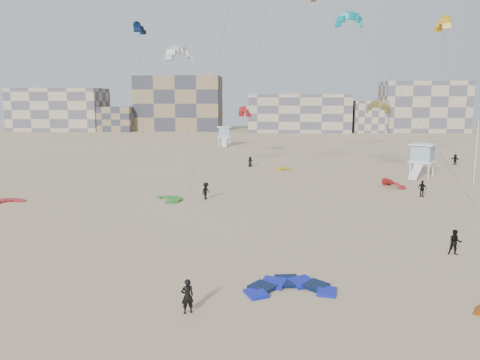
{
  "coord_description": "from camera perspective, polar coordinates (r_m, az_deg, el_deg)",
  "views": [
    {
      "loc": [
        1.28,
        -24.2,
        10.37
      ],
      "look_at": [
        -0.75,
        6.0,
        5.14
      ],
      "focal_mm": 35.0,
      "sensor_mm": 36.0,
      "label": 1
    }
  ],
  "objects": [
    {
      "name": "kitesurfer_d",
      "position": [
        53.94,
        21.34,
        -0.99
      ],
      "size": [
        1.05,
        1.05,
        1.79
      ],
      "primitive_type": "imported",
      "rotation": [
        0.0,
        0.0,
        2.35
      ],
      "color": "black",
      "rests_on": "ground"
    },
    {
      "name": "kitesurfer_main",
      "position": [
        23.68,
        -6.44,
        -13.89
      ],
      "size": [
        0.76,
        0.67,
        1.76
      ],
      "primitive_type": "imported",
      "rotation": [
        0.0,
        0.0,
        3.61
      ],
      "color": "black",
      "rests_on": "ground"
    },
    {
      "name": "kite_fly_yellow",
      "position": [
        76.18,
        23.49,
        16.94
      ],
      "size": [
        7.24,
        6.89,
        21.14
      ],
      "rotation": [
        0.0,
        0.0,
        -1.54
      ],
      "color": "#C59A07",
      "rests_on": "ground"
    },
    {
      "name": "lifeguard_tower_far",
      "position": [
        105.95,
        -1.96,
        5.35
      ],
      "size": [
        3.37,
        6.11,
        4.36
      ],
      "rotation": [
        0.0,
        0.0,
        0.1
      ],
      "color": "white",
      "rests_on": "ground"
    },
    {
      "name": "kitesurfer_b",
      "position": [
        34.88,
        24.75,
        -6.92
      ],
      "size": [
        0.96,
        0.81,
        1.75
      ],
      "primitive_type": "imported",
      "rotation": [
        0.0,
        0.0,
        -0.19
      ],
      "color": "black",
      "rests_on": "ground"
    },
    {
      "name": "kite_ground_yellow",
      "position": [
        69.77,
        5.51,
        1.21
      ],
      "size": [
        4.37,
        4.4,
        1.4
      ],
      "primitive_type": null,
      "rotation": [
        0.21,
        0.0,
        0.64
      ],
      "color": "#C59A07",
      "rests_on": "ground"
    },
    {
      "name": "kite_fly_olive",
      "position": [
        64.07,
        16.46,
        8.37
      ],
      "size": [
        9.19,
        9.0,
        9.41
      ],
      "rotation": [
        0.0,
        0.0,
        -0.53
      ],
      "color": "brown",
      "rests_on": "ground"
    },
    {
      "name": "ground",
      "position": [
        26.36,
        0.78,
        -13.36
      ],
      "size": [
        320.0,
        320.0,
        0.0
      ],
      "primitive_type": "plane",
      "color": "tan",
      "rests_on": "ground"
    },
    {
      "name": "kite_fly_navy",
      "position": [
        76.39,
        -12.18,
        17.58
      ],
      "size": [
        3.5,
        5.29,
        21.27
      ],
      "rotation": [
        0.0,
        0.0,
        1.51
      ],
      "color": "#0A163A",
      "rests_on": "ground"
    },
    {
      "name": "kite_ground_red_far",
      "position": [
        58.89,
        18.14,
        -0.83
      ],
      "size": [
        4.51,
        4.44,
        3.21
      ],
      "primitive_type": null,
      "rotation": [
        0.67,
        0.0,
        2.03
      ],
      "color": "#B21432",
      "rests_on": "ground"
    },
    {
      "name": "kitesurfer_f",
      "position": [
        82.49,
        24.75,
        2.29
      ],
      "size": [
        1.21,
        1.67,
        1.74
      ],
      "primitive_type": "imported",
      "rotation": [
        0.0,
        0.0,
        -1.08
      ],
      "color": "black",
      "rests_on": "ground"
    },
    {
      "name": "kite_ground_blue",
      "position": [
        26.56,
        6.1,
        -13.23
      ],
      "size": [
        5.05,
        5.25,
        0.92
      ],
      "primitive_type": null,
      "rotation": [
        0.07,
        0.0,
        0.14
      ],
      "color": "#0E17C9",
      "rests_on": "ground"
    },
    {
      "name": "condo_west_a",
      "position": [
        169.91,
        -21.17,
        8.01
      ],
      "size": [
        30.0,
        15.0,
        14.0
      ],
      "primitive_type": "cube",
      "color": "tan",
      "rests_on": "ground"
    },
    {
      "name": "kite_fly_grey",
      "position": [
        58.88,
        -7.33,
        14.87
      ],
      "size": [
        5.13,
        5.14,
        16.05
      ],
      "rotation": [
        0.0,
        0.0,
        0.76
      ],
      "color": "silver",
      "rests_on": "ground"
    },
    {
      "name": "kite_fly_red",
      "position": [
        85.22,
        0.54,
        8.21
      ],
      "size": [
        4.68,
        4.67,
        8.25
      ],
      "rotation": [
        0.0,
        0.0,
        2.07
      ],
      "color": "#B21432",
      "rests_on": "ground"
    },
    {
      "name": "condo_east",
      "position": [
        163.64,
        21.41,
        8.3
      ],
      "size": [
        26.0,
        14.0,
        16.0
      ],
      "primitive_type": "cube",
      "color": "tan",
      "rests_on": "ground"
    },
    {
      "name": "kitesurfer_c",
      "position": [
        49.14,
        -4.17,
        -1.34
      ],
      "size": [
        1.16,
        1.34,
        1.8
      ],
      "primitive_type": "imported",
      "rotation": [
        0.0,
        0.0,
        1.05
      ],
      "color": "black",
      "rests_on": "ground"
    },
    {
      "name": "condo_fill_left",
      "position": [
        160.73,
        -14.87,
        7.2
      ],
      "size": [
        12.0,
        10.0,
        8.0
      ],
      "primitive_type": "cube",
      "color": "#856E50",
      "rests_on": "ground"
    },
    {
      "name": "lifeguard_tower_near",
      "position": [
        68.04,
        21.33,
        2.24
      ],
      "size": [
        4.35,
        6.71,
        4.46
      ],
      "rotation": [
        0.0,
        0.0,
        -0.56
      ],
      "color": "white",
      "rests_on": "ground"
    },
    {
      "name": "kite_fly_teal_b",
      "position": [
        78.66,
        13.26,
        18.34
      ],
      "size": [
        7.32,
        4.46,
        22.7
      ],
      "rotation": [
        0.0,
        0.0,
        0.11
      ],
      "color": "#039A9F",
      "rests_on": "ground"
    },
    {
      "name": "condo_mid",
      "position": [
        154.51,
        7.16,
        8.1
      ],
      "size": [
        32.0,
        16.0,
        12.0
      ],
      "primitive_type": "cube",
      "color": "tan",
      "rests_on": "ground"
    },
    {
      "name": "condo_west_b",
      "position": [
        161.27,
        -7.43,
        9.23
      ],
      "size": [
        28.0,
        14.0,
        18.0
      ],
      "primitive_type": "cube",
      "color": "#856E50",
      "rests_on": "ground"
    },
    {
      "name": "kitesurfer_e",
      "position": [
        72.87,
        1.25,
        2.25
      ],
      "size": [
        0.9,
        0.73,
        1.6
      ],
      "primitive_type": "imported",
      "rotation": [
        0.0,
        0.0,
        0.32
      ],
      "color": "black",
      "rests_on": "ground"
    },
    {
      "name": "kite_ground_green",
      "position": [
        49.33,
        -8.61,
        -2.45
      ],
      "size": [
        4.69,
        4.61,
        0.65
      ],
      "primitive_type": null,
      "rotation": [
        0.06,
        0.0,
        -1.04
      ],
      "color": "#288D1D",
      "rests_on": "ground"
    },
    {
      "name": "condo_fill_right",
      "position": [
        155.36,
        15.39,
        7.47
      ],
      "size": [
        10.0,
        10.0,
        10.0
      ],
      "primitive_type": "cube",
      "color": "tan",
      "rests_on": "ground"
    },
    {
      "name": "kite_ground_red",
      "position": [
        53.28,
        -26.54,
        -2.47
      ],
      "size": [
        4.34,
        4.36,
        0.68
      ],
      "primitive_type": null,
      "rotation": [
        0.07,
        0.0,
        0.7
      ],
      "color": "#B21432",
      "rests_on": "ground"
    },
    {
      "name": "flagpole",
      "position": [
        63.52,
        26.86,
        3.12
      ],
      "size": [
        0.64,
        0.1,
        7.9
      ],
      "color": "white",
      "rests_on": "ground"
    }
  ]
}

